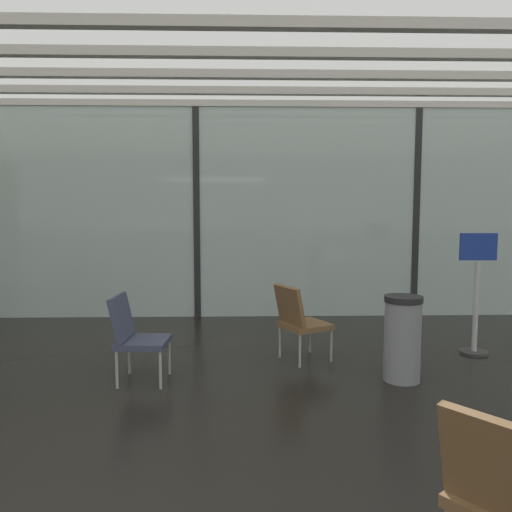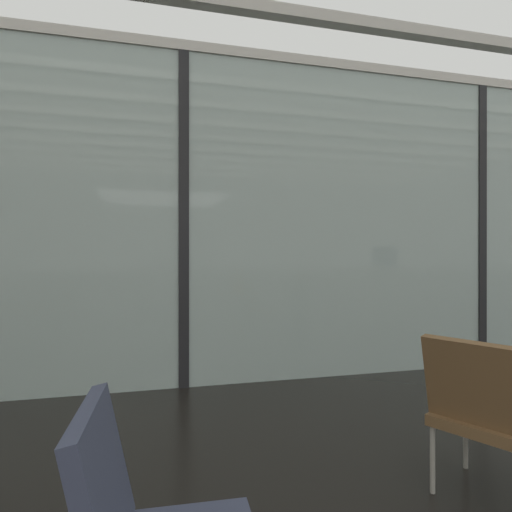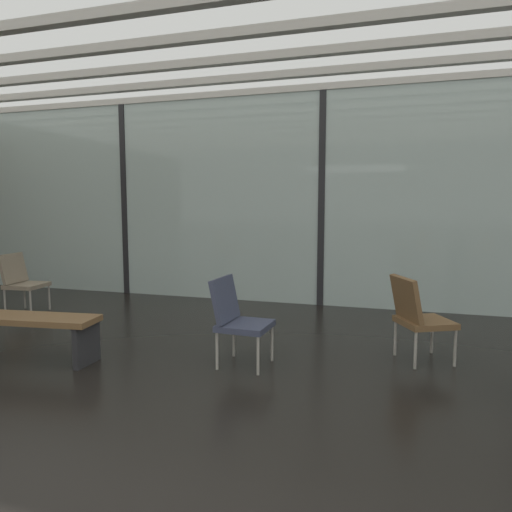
{
  "view_description": "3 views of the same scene",
  "coord_description": "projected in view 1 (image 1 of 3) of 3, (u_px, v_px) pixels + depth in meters",
  "views": [
    {
      "loc": [
        0.73,
        -2.61,
        1.71
      ],
      "look_at": [
        0.89,
        3.45,
        1.14
      ],
      "focal_mm": 34.37,
      "sensor_mm": 36.0,
      "label": 1
    },
    {
      "loc": [
        -0.36,
        0.92,
        1.3
      ],
      "look_at": [
        0.11,
        2.75,
        1.3
      ],
      "focal_mm": 30.06,
      "sensor_mm": 36.0,
      "label": 2
    },
    {
      "loc": [
        1.15,
        -2.04,
        1.58
      ],
      "look_at": [
        -1.24,
        5.73,
        0.68
      ],
      "focal_mm": 32.54,
      "sensor_mm": 36.0,
      "label": 3
    }
  ],
  "objects": [
    {
      "name": "lounge_chair_4",
      "position": [
        135.0,
        333.0,
        4.87
      ],
      "size": [
        0.55,
        0.51,
        0.87
      ],
      "rotation": [
        0.0,
        0.0,
        1.52
      ],
      "color": "#33384C",
      "rests_on": "ground"
    },
    {
      "name": "glass_curtain_wall",
      "position": [
        197.0,
        213.0,
        7.76
      ],
      "size": [
        14.0,
        0.08,
        3.31
      ],
      "primitive_type": "cube",
      "color": "#A3B7B2",
      "rests_on": "ground"
    },
    {
      "name": "ceiling_slats",
      "position": [
        160.0,
        22.0,
        4.32
      ],
      "size": [
        13.72,
        6.72,
        0.1
      ],
      "color": "beige",
      "rests_on": "glass_curtain_wall"
    },
    {
      "name": "lounge_chair_2",
      "position": [
        509.0,
        492.0,
        2.12
      ],
      "size": [
        0.71,
        0.7,
        0.87
      ],
      "rotation": [
        0.0,
        0.0,
        2.24
      ],
      "color": "brown",
      "rests_on": "ground"
    },
    {
      "name": "lounge_chair_3",
      "position": [
        299.0,
        318.0,
        5.52
      ],
      "size": [
        0.69,
        0.67,
        0.87
      ],
      "rotation": [
        0.0,
        0.0,
        2.04
      ],
      "color": "brown",
      "rests_on": "ground"
    },
    {
      "name": "info_sign",
      "position": [
        476.0,
        297.0,
        5.79
      ],
      "size": [
        0.44,
        0.32,
        1.44
      ],
      "color": "#333333",
      "rests_on": "ground"
    },
    {
      "name": "trash_bin",
      "position": [
        402.0,
        338.0,
        4.89
      ],
      "size": [
        0.38,
        0.38,
        0.86
      ],
      "color": "slate",
      "rests_on": "ground"
    },
    {
      "name": "window_mullion_2",
      "position": [
        415.0,
        213.0,
        7.85
      ],
      "size": [
        0.1,
        0.12,
        3.31
      ],
      "primitive_type": "cube",
      "color": "black",
      "rests_on": "ground"
    },
    {
      "name": "window_mullion_1",
      "position": [
        197.0,
        213.0,
        7.76
      ],
      "size": [
        0.1,
        0.12,
        3.31
      ],
      "primitive_type": "cube",
      "color": "black",
      "rests_on": "ground"
    },
    {
      "name": "parked_airplane",
      "position": [
        206.0,
        194.0,
        12.49
      ],
      "size": [
        11.98,
        4.24,
        4.24
      ],
      "color": "#B2BCD6",
      "rests_on": "ground"
    }
  ]
}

